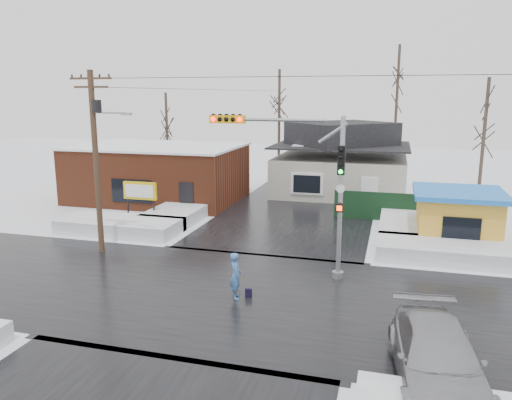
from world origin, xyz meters
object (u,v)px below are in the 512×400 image
(kiosk, at_px, (457,217))
(pedestrian, at_px, (236,276))
(traffic_signal, at_px, (304,174))
(marquee_sign, at_px, (140,192))
(car, at_px, (437,359))
(utility_pole, at_px, (97,152))

(kiosk, relative_size, pedestrian, 2.48)
(traffic_signal, distance_m, kiosk, 10.43)
(marquee_sign, xyz_separation_m, pedestrian, (9.39, -9.79, -0.99))
(marquee_sign, xyz_separation_m, car, (16.53, -14.04, -1.11))
(kiosk, xyz_separation_m, car, (-1.97, -14.54, -0.65))
(utility_pole, xyz_separation_m, pedestrian, (8.32, -3.79, -4.19))
(pedestrian, bearing_deg, traffic_signal, -55.46)
(car, bearing_deg, traffic_signal, 118.36)
(utility_pole, height_order, kiosk, utility_pole)
(traffic_signal, relative_size, car, 1.25)
(marquee_sign, bearing_deg, utility_pole, -79.87)
(utility_pole, relative_size, marquee_sign, 3.53)
(traffic_signal, distance_m, marquee_sign, 13.42)
(kiosk, height_order, pedestrian, kiosk)
(marquee_sign, bearing_deg, kiosk, 1.55)
(traffic_signal, bearing_deg, kiosk, 44.84)
(marquee_sign, distance_m, car, 21.72)
(utility_pole, xyz_separation_m, marquee_sign, (-1.07, 5.99, -3.19))
(traffic_signal, relative_size, pedestrian, 3.77)
(marquee_sign, height_order, kiosk, kiosk)
(traffic_signal, height_order, marquee_sign, traffic_signal)
(traffic_signal, distance_m, pedestrian, 5.27)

